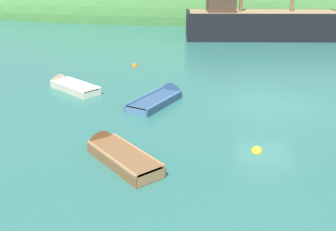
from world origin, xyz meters
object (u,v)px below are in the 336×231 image
(buoy_orange, at_px, (135,66))
(rowboat_outer_left, at_px, (162,99))
(sailing_ship, at_px, (260,28))
(rowboat_center, at_px, (115,154))
(rowboat_near_dock, at_px, (69,86))
(buoy_yellow, at_px, (257,152))

(buoy_orange, bearing_deg, rowboat_outer_left, -68.58)
(sailing_ship, bearing_deg, rowboat_center, -112.65)
(rowboat_near_dock, height_order, buoy_orange, rowboat_near_dock)
(rowboat_center, height_order, buoy_orange, rowboat_center)
(rowboat_center, bearing_deg, rowboat_outer_left, -52.58)
(rowboat_outer_left, relative_size, buoy_orange, 10.74)
(rowboat_near_dock, xyz_separation_m, buoy_yellow, (8.42, -6.06, -0.10))
(rowboat_near_dock, distance_m, buoy_orange, 5.35)
(rowboat_center, height_order, rowboat_near_dock, rowboat_center)
(rowboat_center, distance_m, rowboat_near_dock, 7.96)
(rowboat_near_dock, distance_m, rowboat_outer_left, 4.98)
(buoy_orange, distance_m, buoy_yellow, 12.41)
(buoy_orange, height_order, buoy_yellow, buoy_yellow)
(sailing_ship, relative_size, rowboat_outer_left, 4.11)
(rowboat_near_dock, relative_size, rowboat_outer_left, 0.92)
(rowboat_center, height_order, rowboat_outer_left, rowboat_outer_left)
(buoy_yellow, bearing_deg, rowboat_outer_left, 127.60)
(rowboat_center, relative_size, buoy_yellow, 8.70)
(sailing_ship, distance_m, rowboat_outer_left, 17.89)
(buoy_orange, relative_size, buoy_yellow, 0.93)
(sailing_ship, distance_m, buoy_yellow, 21.65)
(rowboat_center, xyz_separation_m, rowboat_near_dock, (-3.94, 6.92, -0.01))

